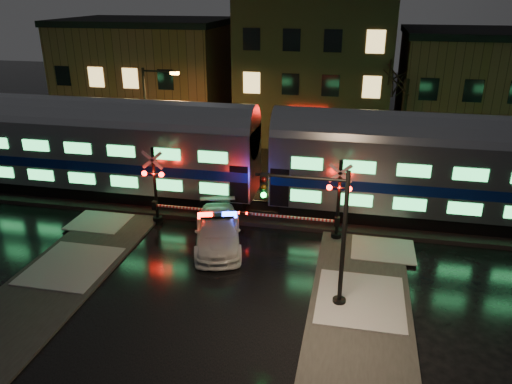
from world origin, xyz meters
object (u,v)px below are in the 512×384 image
(traffic_light, at_px, (320,236))
(streetlight, at_px, (150,116))
(police_car, at_px, (218,231))
(crossing_signal_right, at_px, (331,208))
(crossing_signal_left, at_px, (161,193))

(traffic_light, height_order, streetlight, streetlight)
(police_car, xyz_separation_m, traffic_light, (5.26, -3.92, 2.26))
(streetlight, bearing_deg, traffic_light, -45.66)
(crossing_signal_right, bearing_deg, streetlight, 151.29)
(police_car, bearing_deg, streetlight, 113.06)
(crossing_signal_left, height_order, streetlight, streetlight)
(crossing_signal_right, relative_size, crossing_signal_left, 1.00)
(crossing_signal_right, bearing_deg, traffic_light, -90.86)
(crossing_signal_right, bearing_deg, police_car, -161.30)
(crossing_signal_right, distance_m, streetlight, 14.14)
(crossing_signal_left, bearing_deg, police_car, -26.59)
(crossing_signal_left, distance_m, streetlight, 7.83)
(crossing_signal_right, relative_size, traffic_light, 1.04)
(crossing_signal_right, distance_m, crossing_signal_left, 8.96)
(streetlight, bearing_deg, police_car, -51.05)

